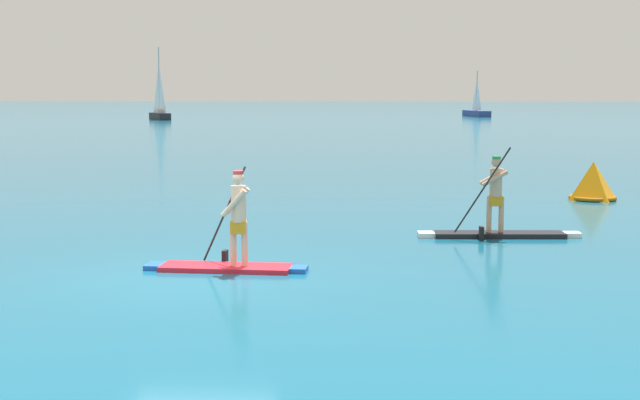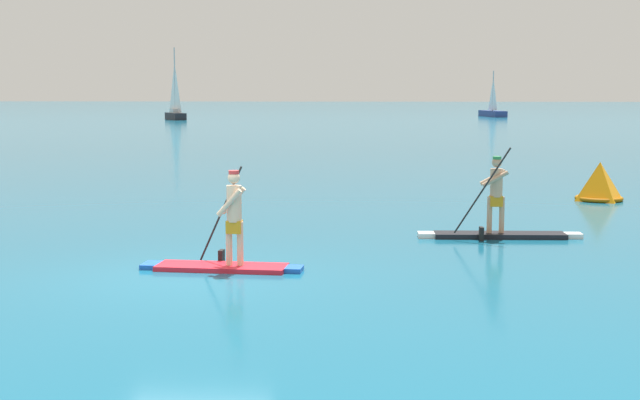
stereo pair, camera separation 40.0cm
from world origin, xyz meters
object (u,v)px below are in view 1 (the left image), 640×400
Objects in this scene: paddleboarder_far_right at (497,219)px; sailboat_right_horizon at (476,111)px; sailboat_left_horizon at (160,111)px; paddleboarder_mid_center at (230,246)px; race_marker_buoy at (593,183)px.

sailboat_right_horizon is (10.39, 85.90, 0.27)m from paddleboarder_far_right.
sailboat_left_horizon reaches higher than sailboat_right_horizon.
paddleboarder_mid_center is 0.38× the size of sailboat_left_horizon.
paddleboarder_far_right is at bearing -140.08° from paddleboarder_mid_center.
sailboat_left_horizon reaches higher than paddleboarder_mid_center.
paddleboarder_far_right reaches higher than race_marker_buoy.
paddleboarder_mid_center is at bearing -22.54° from sailboat_right_horizon.
paddleboarder_far_right is at bearing -8.83° from sailboat_left_horizon.
sailboat_left_horizon reaches higher than paddleboarder_far_right.
paddleboarder_far_right is 0.58× the size of sailboat_right_horizon.
race_marker_buoy is at bearing -121.47° from paddleboarder_far_right.
race_marker_buoy is 79.55m from sailboat_right_horizon.
paddleboarder_mid_center is at bearing -130.42° from race_marker_buoy.
sailboat_right_horizon is at bearing -95.82° from paddleboarder_mid_center.
paddleboarder_far_right is 2.49× the size of race_marker_buoy.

